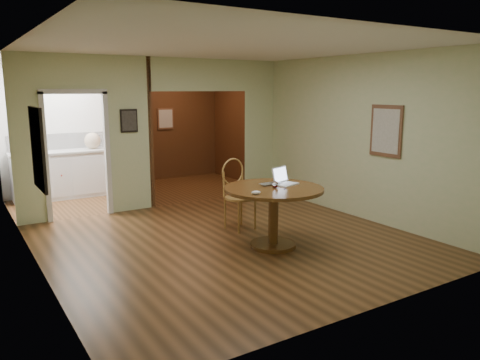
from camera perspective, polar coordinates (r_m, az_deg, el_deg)
floor at (r=6.71m, az=-0.84°, el=-7.56°), size 5.00×5.00×0.00m
room_shell at (r=9.03m, az=-13.79°, el=5.29°), size 5.20×7.50×5.00m
dining_table at (r=6.35m, az=4.11°, el=-2.81°), size 1.34×1.34×0.84m
chair at (r=7.21m, az=-0.35°, el=-1.22°), size 0.52×0.52×1.09m
open_laptop at (r=6.53m, az=5.29°, el=0.06°), size 0.38×0.38×0.23m
closed_laptop at (r=6.43m, az=4.05°, el=-0.54°), size 0.35×0.24×0.03m
mouse at (r=5.86m, az=1.96°, el=-1.54°), size 0.13×0.09×0.05m
wine_glass at (r=6.26m, az=4.31°, el=-0.53°), size 0.08×0.08×0.09m
pen at (r=6.21m, az=5.51°, el=-1.06°), size 0.10×0.09×0.01m
kitchen_cabinet at (r=9.97m, az=-20.41°, el=0.70°), size 2.06×0.60×0.94m
grocery_bag at (r=10.01m, az=-17.54°, el=4.59°), size 0.40×0.36×0.33m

